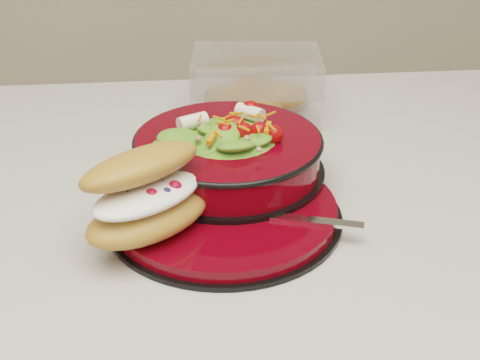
{
  "coord_description": "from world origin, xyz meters",
  "views": [
    {
      "loc": [
        -0.14,
        -0.75,
        1.32
      ],
      "look_at": [
        -0.07,
        -0.07,
        0.94
      ],
      "focal_mm": 50.0,
      "sensor_mm": 36.0,
      "label": 1
    }
  ],
  "objects": [
    {
      "name": "dinner_plate",
      "position": [
        -0.09,
        -0.09,
        0.91
      ],
      "size": [
        0.28,
        0.28,
        0.02
      ],
      "rotation": [
        0.0,
        0.0,
        0.33
      ],
      "color": "black",
      "rests_on": "island_counter"
    },
    {
      "name": "salad_bowl",
      "position": [
        -0.08,
        -0.02,
        0.96
      ],
      "size": [
        0.24,
        0.24,
        0.1
      ],
      "rotation": [
        0.0,
        0.0,
        0.14
      ],
      "color": "black",
      "rests_on": "dinner_plate"
    },
    {
      "name": "fork",
      "position": [
        -0.04,
        -0.13,
        0.92
      ],
      "size": [
        0.18,
        0.07,
        0.0
      ],
      "rotation": [
        0.0,
        0.0,
        1.27
      ],
      "color": "silver",
      "rests_on": "dinner_plate"
    },
    {
      "name": "croissant",
      "position": [
        -0.18,
        -0.14,
        0.96
      ],
      "size": [
        0.17,
        0.17,
        0.09
      ],
      "rotation": [
        0.0,
        0.0,
        0.63
      ],
      "color": "#A57132",
      "rests_on": "dinner_plate"
    },
    {
      "name": "pastry_box",
      "position": [
        -0.02,
        0.21,
        0.94
      ],
      "size": [
        0.21,
        0.16,
        0.09
      ],
      "rotation": [
        0.0,
        0.0,
        -0.1
      ],
      "color": "white",
      "rests_on": "island_counter"
    }
  ]
}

